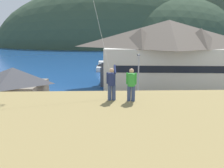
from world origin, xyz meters
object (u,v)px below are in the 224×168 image
(storage_shed_near_lot, at_px, (15,90))
(parked_car_back_row_right, at_px, (181,107))
(harbor_lodge, at_px, (168,51))
(parking_light_pole, at_px, (138,77))
(parked_car_back_row_left, at_px, (61,111))
(parked_car_mid_row_center, at_px, (60,130))
(wharf_dock, at_px, (117,70))
(parked_car_front_row_red, at_px, (112,110))
(moored_boat_wharfside, at_px, (102,67))
(parked_car_mid_row_near, at_px, (209,131))
(person_companion, at_px, (131,84))
(parked_car_mid_row_far, at_px, (159,138))
(storage_shed_waterside, at_px, (115,71))
(person_kite_flyer, at_px, (112,83))

(storage_shed_near_lot, height_order, parked_car_back_row_right, storage_shed_near_lot)
(harbor_lodge, distance_m, storage_shed_near_lot, 25.72)
(storage_shed_near_lot, bearing_deg, parking_light_pole, 7.71)
(parked_car_back_row_left, distance_m, parked_car_mid_row_center, 5.26)
(storage_shed_near_lot, bearing_deg, parked_car_back_row_left, -18.54)
(harbor_lodge, distance_m, parked_car_back_row_left, 22.83)
(wharf_dock, distance_m, parked_car_front_row_red, 29.39)
(moored_boat_wharfside, distance_m, parked_car_mid_row_center, 37.06)
(parked_car_mid_row_near, bearing_deg, storage_shed_near_lot, 158.84)
(parked_car_mid_row_near, bearing_deg, harbor_lodge, 85.67)
(parked_car_front_row_red, bearing_deg, person_companion, -87.50)
(storage_shed_near_lot, height_order, wharf_dock, storage_shed_near_lot)
(wharf_dock, distance_m, moored_boat_wharfside, 4.10)
(storage_shed_near_lot, distance_m, parked_car_mid_row_far, 17.67)
(storage_shed_near_lot, bearing_deg, person_companion, -51.94)
(parked_car_mid_row_far, bearing_deg, moored_boat_wharfside, 97.58)
(person_companion, bearing_deg, moored_boat_wharfside, 92.50)
(moored_boat_wharfside, bearing_deg, parked_car_mid_row_near, -75.18)
(harbor_lodge, distance_m, parked_car_mid_row_center, 26.19)
(parked_car_mid_row_far, bearing_deg, storage_shed_near_lot, 149.51)
(parked_car_back_row_left, xyz_separation_m, parked_car_back_row_right, (13.86, 0.71, 0.00))
(parked_car_back_row_left, relative_size, parked_car_front_row_red, 0.99)
(harbor_lodge, bearing_deg, moored_boat_wharfside, 125.69)
(harbor_lodge, xyz_separation_m, parked_car_back_row_right, (-2.03, -14.91, -4.98))
(parked_car_mid_row_near, bearing_deg, parked_car_mid_row_far, -165.79)
(storage_shed_waterside, distance_m, parked_car_back_row_left, 17.79)
(wharf_dock, relative_size, parking_light_pole, 2.26)
(person_kite_flyer, bearing_deg, parked_car_front_row_red, 88.15)
(parked_car_mid_row_near, xyz_separation_m, parked_car_back_row_right, (-0.41, 6.53, 0.00))
(parked_car_mid_row_center, relative_size, person_companion, 2.48)
(storage_shed_waterside, xyz_separation_m, person_kite_flyer, (-1.53, -29.56, 4.80))
(parked_car_front_row_red, height_order, parking_light_pole, parking_light_pole)
(parked_car_back_row_right, distance_m, parking_light_pole, 6.39)
(storage_shed_waterside, relative_size, parked_car_front_row_red, 1.34)
(harbor_lodge, height_order, storage_shed_waterside, harbor_lodge)
(wharf_dock, distance_m, parked_car_mid_row_near, 35.85)
(harbor_lodge, height_order, wharf_dock, harbor_lodge)
(moored_boat_wharfside, height_order, parked_car_mid_row_near, moored_boat_wharfside)
(moored_boat_wharfside, bearing_deg, wharf_dock, -33.76)
(parked_car_back_row_right, distance_m, person_companion, 17.16)
(parked_car_mid_row_center, bearing_deg, parked_car_back_row_right, 24.33)
(parked_car_back_row_left, bearing_deg, storage_shed_waterside, 67.38)
(moored_boat_wharfside, height_order, parked_car_mid_row_far, moored_boat_wharfside)
(parked_car_mid_row_far, bearing_deg, person_kite_flyer, -124.28)
(parked_car_front_row_red, relative_size, person_kite_flyer, 2.30)
(harbor_lodge, xyz_separation_m, wharf_dock, (-8.15, 13.80, -5.70))
(storage_shed_near_lot, bearing_deg, parked_car_mid_row_far, -30.49)
(storage_shed_near_lot, bearing_deg, parked_car_mid_row_near, -21.16)
(parked_car_mid_row_center, distance_m, parked_car_back_row_right, 14.34)
(harbor_lodge, xyz_separation_m, parked_car_mid_row_near, (-1.62, -21.44, -4.98))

